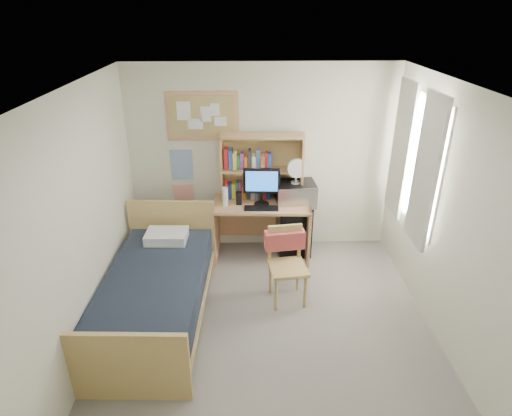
{
  "coord_description": "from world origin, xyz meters",
  "views": [
    {
      "loc": [
        -0.24,
        -3.48,
        3.25
      ],
      "look_at": [
        -0.1,
        1.2,
        1.0
      ],
      "focal_mm": 30.0,
      "sensor_mm": 36.0,
      "label": 1
    }
  ],
  "objects_px": {
    "monitor": "(262,187)",
    "speaker_left": "(239,198)",
    "desk_chair": "(288,267)",
    "bed": "(156,297)",
    "bulletin_board": "(202,116)",
    "desk_fan": "(296,172)",
    "speaker_right": "(284,199)",
    "desk": "(261,229)",
    "mini_fridge": "(293,227)",
    "microwave": "(295,193)"
  },
  "relations": [
    {
      "from": "mini_fridge",
      "to": "monitor",
      "type": "bearing_deg",
      "value": -165.81
    },
    {
      "from": "desk_chair",
      "to": "speaker_left",
      "type": "distance_m",
      "value": 1.23
    },
    {
      "from": "bulletin_board",
      "to": "desk_fan",
      "type": "bearing_deg",
      "value": -12.16
    },
    {
      "from": "speaker_right",
      "to": "mini_fridge",
      "type": "bearing_deg",
      "value": 48.41
    },
    {
      "from": "monitor",
      "to": "microwave",
      "type": "xyz_separation_m",
      "value": [
        0.46,
        0.13,
        -0.15
      ]
    },
    {
      "from": "desk_chair",
      "to": "speaker_right",
      "type": "height_order",
      "value": "speaker_right"
    },
    {
      "from": "monitor",
      "to": "speaker_right",
      "type": "relative_size",
      "value": 3.06
    },
    {
      "from": "desk_chair",
      "to": "speaker_right",
      "type": "distance_m",
      "value": 1.06
    },
    {
      "from": "mini_fridge",
      "to": "speaker_right",
      "type": "distance_m",
      "value": 0.57
    },
    {
      "from": "speaker_right",
      "to": "desk_fan",
      "type": "height_order",
      "value": "desk_fan"
    },
    {
      "from": "desk",
      "to": "microwave",
      "type": "bearing_deg",
      "value": 11.48
    },
    {
      "from": "desk_chair",
      "to": "speaker_left",
      "type": "xyz_separation_m",
      "value": [
        -0.57,
        1.0,
        0.44
      ]
    },
    {
      "from": "mini_fridge",
      "to": "microwave",
      "type": "height_order",
      "value": "microwave"
    },
    {
      "from": "bulletin_board",
      "to": "mini_fridge",
      "type": "height_order",
      "value": "bulletin_board"
    },
    {
      "from": "desk",
      "to": "monitor",
      "type": "xyz_separation_m",
      "value": [
        -0.0,
        -0.06,
        0.66
      ]
    },
    {
      "from": "desk",
      "to": "speaker_right",
      "type": "distance_m",
      "value": 0.58
    },
    {
      "from": "mini_fridge",
      "to": "desk_fan",
      "type": "bearing_deg",
      "value": -90.0
    },
    {
      "from": "desk_chair",
      "to": "monitor",
      "type": "bearing_deg",
      "value": 97.49
    },
    {
      "from": "mini_fridge",
      "to": "microwave",
      "type": "xyz_separation_m",
      "value": [
        0.0,
        -0.02,
        0.54
      ]
    },
    {
      "from": "desk",
      "to": "microwave",
      "type": "relative_size",
      "value": 2.5
    },
    {
      "from": "desk",
      "to": "monitor",
      "type": "relative_size",
      "value": 2.58
    },
    {
      "from": "desk",
      "to": "desk_chair",
      "type": "distance_m",
      "value": 1.08
    },
    {
      "from": "microwave",
      "to": "desk_fan",
      "type": "xyz_separation_m",
      "value": [
        0.0,
        0.0,
        0.31
      ]
    },
    {
      "from": "monitor",
      "to": "speaker_left",
      "type": "bearing_deg",
      "value": 180.0
    },
    {
      "from": "bulletin_board",
      "to": "desk",
      "type": "distance_m",
      "value": 1.72
    },
    {
      "from": "monitor",
      "to": "bed",
      "type": "bearing_deg",
      "value": -130.8
    },
    {
      "from": "bed",
      "to": "speaker_left",
      "type": "bearing_deg",
      "value": 56.81
    },
    {
      "from": "monitor",
      "to": "mini_fridge",
      "type": "bearing_deg",
      "value": 20.83
    },
    {
      "from": "desk",
      "to": "mini_fridge",
      "type": "relative_size",
      "value": 1.71
    },
    {
      "from": "speaker_right",
      "to": "speaker_left",
      "type": "bearing_deg",
      "value": 180.0
    },
    {
      "from": "bed",
      "to": "monitor",
      "type": "distance_m",
      "value": 1.93
    },
    {
      "from": "monitor",
      "to": "desk",
      "type": "bearing_deg",
      "value": 90.0
    },
    {
      "from": "desk",
      "to": "desk_fan",
      "type": "distance_m",
      "value": 0.95
    },
    {
      "from": "mini_fridge",
      "to": "speaker_right",
      "type": "height_order",
      "value": "speaker_right"
    },
    {
      "from": "monitor",
      "to": "microwave",
      "type": "distance_m",
      "value": 0.5
    },
    {
      "from": "desk",
      "to": "bed",
      "type": "bearing_deg",
      "value": -129.56
    },
    {
      "from": "speaker_left",
      "to": "desk_fan",
      "type": "bearing_deg",
      "value": 11.42
    },
    {
      "from": "bed",
      "to": "microwave",
      "type": "distance_m",
      "value": 2.28
    },
    {
      "from": "desk_fan",
      "to": "desk_chair",
      "type": "bearing_deg",
      "value": -103.44
    },
    {
      "from": "desk",
      "to": "monitor",
      "type": "distance_m",
      "value": 0.67
    },
    {
      "from": "desk",
      "to": "mini_fridge",
      "type": "distance_m",
      "value": 0.47
    },
    {
      "from": "desk",
      "to": "bulletin_board",
      "type": "bearing_deg",
      "value": 159.54
    },
    {
      "from": "bulletin_board",
      "to": "speaker_right",
      "type": "relative_size",
      "value": 5.65
    },
    {
      "from": "desk",
      "to": "monitor",
      "type": "height_order",
      "value": "monitor"
    },
    {
      "from": "bulletin_board",
      "to": "monitor",
      "type": "distance_m",
      "value": 1.2
    },
    {
      "from": "desk",
      "to": "desk_fan",
      "type": "relative_size",
      "value": 4.08
    },
    {
      "from": "bulletin_board",
      "to": "speaker_right",
      "type": "xyz_separation_m",
      "value": [
        1.06,
        -0.41,
        -1.02
      ]
    },
    {
      "from": "desk_chair",
      "to": "bed",
      "type": "distance_m",
      "value": 1.54
    },
    {
      "from": "desk_fan",
      "to": "monitor",
      "type": "bearing_deg",
      "value": -168.13
    },
    {
      "from": "desk_chair",
      "to": "monitor",
      "type": "relative_size",
      "value": 1.83
    }
  ]
}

